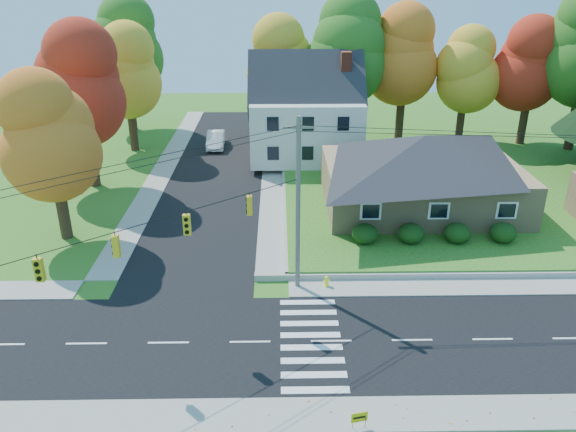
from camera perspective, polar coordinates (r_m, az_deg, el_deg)
name	(u,v)px	position (r m, az deg, el deg)	size (l,w,h in m)	color
ground	(331,341)	(28.37, 4.41, -12.57)	(120.00, 120.00, 0.00)	#3D7923
road_main	(331,341)	(28.36, 4.42, -12.55)	(90.00, 8.00, 0.02)	black
road_cross	(219,169)	(51.81, -7.04, 4.78)	(8.00, 44.00, 0.02)	black
sidewalk_north	(324,288)	(32.49, 3.64, -7.27)	(90.00, 2.00, 0.08)	#9C9A90
sidewalk_south	(342,415)	(24.53, 5.51, -19.44)	(90.00, 2.00, 0.08)	#9C9A90
lawn	(464,184)	(49.25, 17.46, 3.10)	(30.00, 30.00, 0.50)	#3D7923
ranch_house	(422,170)	(42.34, 13.49, 4.54)	(14.60, 10.60, 5.40)	tan
colonial_house	(306,114)	(52.22, 1.87, 10.33)	(10.40, 8.40, 9.60)	silver
hedge_row	(434,233)	(37.46, 14.63, -1.70)	(10.70, 1.70, 1.27)	#163A10
traffic_infrastructure	(329,235)	(26.84, 4.18, -1.97)	(38.10, 10.66, 10.00)	#666059
tree_lot_0	(283,62)	(57.34, -0.48, 15.36)	(6.72, 6.72, 12.51)	#3F2A19
tree_lot_1	(346,50)	(56.54, 5.87, 16.46)	(7.84, 7.84, 14.60)	#3F2A19
tree_lot_2	(405,55)	(58.60, 11.80, 15.71)	(7.28, 7.28, 13.56)	#3F2A19
tree_lot_3	(467,70)	(59.41, 17.72, 13.94)	(6.16, 6.16, 11.47)	#3F2A19
tree_lot_4	(533,65)	(60.55, 23.64, 13.90)	(6.72, 6.72, 12.51)	#3F2A19
tree_west_0	(50,135)	(38.82, -23.07, 7.56)	(6.16, 6.16, 11.47)	#3F2A19
tree_west_1	(81,84)	(48.03, -20.28, 12.44)	(7.28, 7.28, 13.56)	#3F2A19
tree_west_2	(126,71)	(57.29, -16.11, 13.95)	(6.72, 6.72, 12.51)	#3F2A19
tree_west_3	(124,46)	(65.28, -16.28, 16.22)	(7.84, 7.84, 14.60)	#3F2A19
white_car	(216,140)	(58.08, -7.36, 7.70)	(1.68, 4.81, 1.58)	white
fire_hydrant	(327,282)	(32.49, 3.94, -6.68)	(0.40, 0.31, 0.70)	#FFF820
yard_sign	(359,418)	(23.64, 7.26, -19.65)	(0.68, 0.18, 0.86)	black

